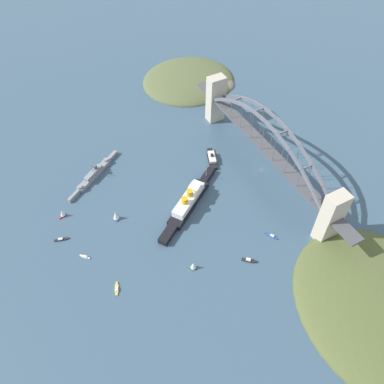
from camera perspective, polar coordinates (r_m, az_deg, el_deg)
The scene contains 15 objects.
ground_plane at distance 405.15m, azimuth 9.95°, elevation 3.22°, with size 1400.00×1400.00×0.00m, color #385166.
harbor_arch_bridge at distance 385.43m, azimuth 10.51°, elevation 6.25°, with size 246.51×18.20×64.42m.
headland_east_shore at distance 522.44m, azimuth -0.26°, elevation 15.66°, with size 110.30×116.51×21.36m.
ocean_liner at distance 363.04m, azimuth -0.52°, elevation -1.42°, with size 62.58×85.38×18.18m.
naval_cruiser at distance 401.96m, azimuth -13.91°, elevation 2.51°, with size 45.27×64.73×17.35m.
harbor_ferry_steamer at distance 407.34m, azimuth 2.89°, elevation 4.84°, with size 30.21×16.08×8.05m.
seaplane_taxiing_near_bridge at distance 437.27m, azimuth 9.76°, elevation 7.64°, with size 10.48×8.38×4.87m.
small_boat_0 at distance 360.47m, azimuth -10.89°, elevation -3.32°, with size 9.53×6.17×10.58m.
small_boat_1 at distance 335.40m, azimuth 8.20°, elevation -9.69°, with size 9.92×10.97×2.48m.
small_boat_2 at distance 325.61m, azimuth 0.17°, elevation -10.52°, with size 6.63×7.00×9.02m.
small_boat_3 at distance 324.89m, azimuth -10.78°, elevation -13.52°, with size 11.86×6.12×1.83m.
small_boat_4 at distance 345.69m, azimuth -15.13°, elevation -8.97°, with size 7.82×7.25×2.19m.
small_boat_5 at distance 352.60m, azimuth 11.36°, elevation -6.20°, with size 11.24×6.91×2.11m.
small_boat_6 at distance 375.07m, azimuth -18.17°, elevation -2.90°, with size 5.61×7.21×9.00m.
small_boat_7 at distance 361.68m, azimuth -18.27°, elevation -6.48°, with size 5.04×12.69×2.06m.
Camera 1 is at (-214.67, 194.24, 283.44)m, focal length 37.09 mm.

